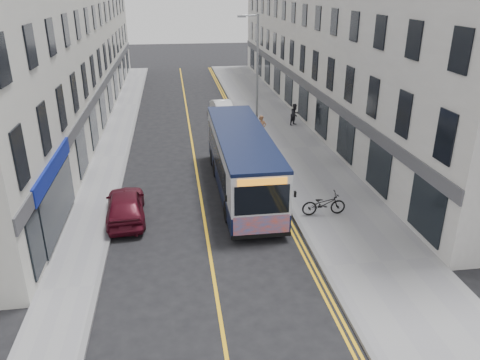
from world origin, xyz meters
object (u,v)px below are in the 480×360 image
object	(u,v)px
pedestrian_near	(261,129)
car_maroon	(126,205)
city_bus	(242,160)
bicycle	(324,204)
pedestrian_far	(295,114)
car_white	(223,109)
streetlamp	(256,75)

from	to	relation	value
pedestrian_near	car_maroon	xyz separation A→B (m)	(-7.87, -9.63, -0.30)
car_maroon	city_bus	bearing A→B (deg)	-161.19
city_bus	bicycle	bearing A→B (deg)	-46.11
pedestrian_near	pedestrian_far	world-z (taller)	pedestrian_near
car_white	pedestrian_near	bearing A→B (deg)	-82.40
pedestrian_far	car_white	distance (m)	5.89
pedestrian_near	city_bus	bearing A→B (deg)	-99.18
bicycle	car_maroon	bearing A→B (deg)	83.92
bicycle	pedestrian_far	distance (m)	14.39
streetlamp	car_maroon	world-z (taller)	streetlamp
pedestrian_near	car_maroon	bearing A→B (deg)	-120.47
pedestrian_near	pedestrian_far	size ratio (longest dim) A/B	1.12
city_bus	pedestrian_near	world-z (taller)	city_bus
city_bus	pedestrian_far	distance (m)	12.22
streetlamp	city_bus	world-z (taller)	streetlamp
streetlamp	pedestrian_far	world-z (taller)	streetlamp
pedestrian_far	car_maroon	world-z (taller)	pedestrian_far
car_white	car_maroon	world-z (taller)	car_maroon
car_maroon	pedestrian_far	bearing A→B (deg)	-133.74
bicycle	pedestrian_far	xyz separation A→B (m)	(2.32, 14.20, 0.27)
streetlamp	car_white	bearing A→B (deg)	103.01
pedestrian_near	car_white	xyz separation A→B (m)	(-1.76, 6.82, -0.36)
bicycle	car_maroon	xyz separation A→B (m)	(-8.68, 1.02, 0.06)
streetlamp	city_bus	distance (m)	8.57
bicycle	car_white	size ratio (longest dim) A/B	0.51
city_bus	pedestrian_far	xyz separation A→B (m)	(5.51, 10.88, -0.78)
city_bus	pedestrian_near	xyz separation A→B (m)	(2.38, 7.33, -0.69)
streetlamp	pedestrian_near	bearing A→B (deg)	-60.61
pedestrian_far	pedestrian_near	bearing A→B (deg)	-167.28
pedestrian_near	car_maroon	size ratio (longest dim) A/B	0.43
bicycle	car_maroon	distance (m)	8.74
streetlamp	city_bus	xyz separation A→B (m)	(-2.08, -7.87, -2.70)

